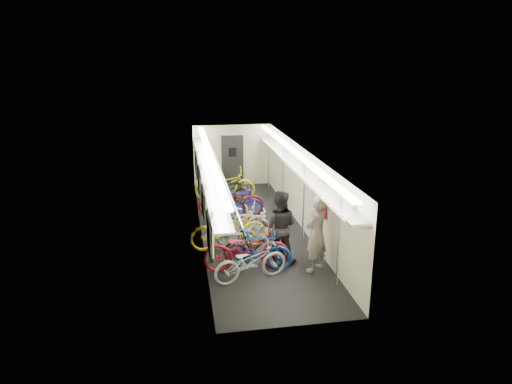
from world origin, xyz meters
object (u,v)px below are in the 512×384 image
object	(u,v)px
bicycle_0	(251,262)
passenger_near	(316,233)
bicycle_1	(258,250)
backpack	(321,211)
passenger_mid	(279,227)

from	to	relation	value
bicycle_0	passenger_near	size ratio (longest dim) A/B	0.94
bicycle_1	backpack	distance (m)	1.81
backpack	bicycle_0	bearing A→B (deg)	-149.18
passenger_mid	backpack	distance (m)	1.09
bicycle_1	passenger_mid	size ratio (longest dim) A/B	0.89
bicycle_0	passenger_near	xyz separation A→B (m)	(1.61, 0.25, 0.48)
bicycle_1	backpack	bearing A→B (deg)	-60.83
passenger_near	passenger_mid	bearing A→B (deg)	-74.98
passenger_near	passenger_mid	size ratio (longest dim) A/B	1.02
bicycle_1	passenger_near	size ratio (longest dim) A/B	0.87
bicycle_0	passenger_mid	distance (m)	1.30
bicycle_0	backpack	xyz separation A→B (m)	(1.88, 0.84, 0.81)
bicycle_0	backpack	world-z (taller)	backpack
passenger_mid	bicycle_0	bearing A→B (deg)	65.28
bicycle_1	backpack	xyz separation A→B (m)	(1.61, 0.30, 0.79)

